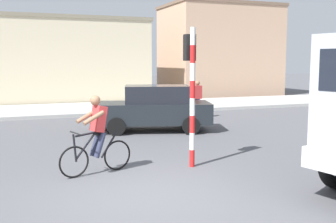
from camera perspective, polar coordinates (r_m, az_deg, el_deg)
The scene contains 8 objects.
ground_plane at distance 7.71m, azimuth -3.32°, elevation -11.50°, with size 120.00×120.00×0.00m, color #56565B.
sidewalk_far at distance 20.78m, azimuth -14.84°, elevation 0.21°, with size 80.00×5.00×0.16m, color #ADADA8.
cyclist at distance 9.04m, azimuth -9.86°, elevation -3.18°, with size 1.67×0.65×1.72m.
traffic_light_pole at distance 9.47m, azimuth 3.22°, elevation 4.70°, with size 0.24×0.43×3.20m.
car_red_near at distance 14.46m, azimuth -1.96°, elevation 0.51°, with size 4.32×2.77×1.60m.
pedestrian_near_kerb at distance 17.66m, azimuth 4.09°, elevation 1.76°, with size 0.34×0.22×1.62m.
building_mid_block at distance 26.28m, azimuth -14.40°, elevation 6.86°, with size 9.79×6.00×4.98m.
building_corner_right at distance 30.47m, azimuth 7.06°, elevation 8.37°, with size 7.80×5.61×6.43m.
Camera 1 is at (-2.22, -6.97, 2.44)m, focal length 44.07 mm.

